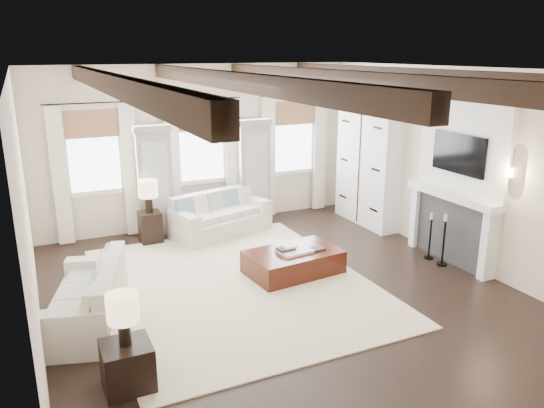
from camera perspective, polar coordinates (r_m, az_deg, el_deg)
name	(u,v)px	position (r m, az deg, el deg)	size (l,w,h in m)	color
ground	(284,295)	(7.85, 1.28, -9.79)	(7.50, 7.50, 0.00)	black
room_shell	(302,153)	(8.34, 3.24, 5.45)	(6.54, 7.54, 3.22)	beige
area_rug	(235,284)	(8.20, -3.98, -8.59)	(3.85, 4.78, 0.02)	beige
sofa_back	(219,217)	(10.33, -5.70, -1.44)	(2.05, 1.34, 0.81)	beige
sofa_left	(91,300)	(7.36, -18.88, -9.78)	(1.34, 2.04, 0.81)	beige
ottoman	(293,262)	(8.51, 2.30, -6.28)	(1.45, 0.91, 0.38)	black
tray	(295,251)	(8.39, 2.44, -5.06)	(0.50, 0.38, 0.04)	white
book_lower	(286,249)	(8.37, 1.50, -4.83)	(0.26, 0.20, 0.04)	#262628
book_upper	(289,246)	(8.37, 1.87, -4.57)	(0.22, 0.17, 0.03)	beige
book_loose	(317,249)	(8.52, 4.86, -4.81)	(0.24, 0.18, 0.03)	#262628
side_table_front	(127,366)	(6.01, -15.28, -16.47)	(0.51, 0.51, 0.51)	black
lamp_front	(123,311)	(5.69, -15.77, -11.00)	(0.33, 0.33, 0.57)	black
side_table_back	(150,227)	(10.07, -12.95, -2.45)	(0.39, 0.39, 0.58)	black
lamp_back	(148,191)	(9.88, -13.20, 1.41)	(0.35, 0.35, 0.60)	black
candlestick_near	(444,244)	(9.22, 17.97, -4.13)	(0.18, 0.18, 0.88)	black
candlestick_far	(430,240)	(9.45, 16.62, -3.71)	(0.16, 0.16, 0.81)	black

